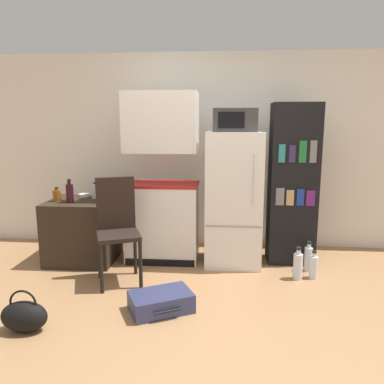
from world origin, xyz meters
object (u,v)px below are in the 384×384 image
bottle_milk_white (69,193)px  bottle_clear_short (95,192)px  bottle_wine_dark (70,193)px  suitcase_large_flat (161,302)px  water_bottle_back (313,267)px  handbag (24,316)px  refrigerator (233,199)px  microwave (235,120)px  bottle_amber_beer (57,195)px  kitchen_hutch (162,185)px  chair (117,221)px  water_bottle_front (298,266)px  bookshelf (293,184)px  side_table (83,230)px  bowl (84,195)px  water_bottle_middle (308,258)px

bottle_milk_white → bottle_clear_short: bearing=32.4°
bottle_wine_dark → suitcase_large_flat: size_ratio=0.43×
bottle_wine_dark → water_bottle_back: size_ratio=0.88×
suitcase_large_flat → handbag: (-0.98, -0.40, 0.04)m
refrigerator → handbag: bearing=-135.8°
bottle_milk_white → microwave: bearing=2.9°
bottle_amber_beer → water_bottle_back: bottle_amber_beer is taller
kitchen_hutch → refrigerator: (0.80, -0.05, -0.14)m
microwave → chair: (-1.16, -0.56, -0.98)m
bottle_milk_white → water_bottle_front: 2.58m
refrigerator → bottle_wine_dark: 1.79m
refrigerator → bookshelf: bookshelf is taller
side_table → bottle_amber_beer: 0.49m
bowl → chair: chair is taller
kitchen_hutch → bookshelf: 1.46m
water_bottle_back → bottle_wine_dark: bearing=175.6°
suitcase_large_flat → water_bottle_back: bearing=1.8°
suitcase_large_flat → water_bottle_middle: size_ratio=1.82×
water_bottle_middle → bottle_clear_short: bearing=174.0°
microwave → water_bottle_front: (0.65, -0.42, -1.45)m
kitchen_hutch → water_bottle_front: kitchen_hutch is taller
kitchen_hutch → bottle_clear_short: 0.79m
bottle_amber_beer → chair: 0.93m
bottle_clear_short → water_bottle_middle: 2.49m
bottle_clear_short → microwave: bearing=-2.2°
bottle_wine_dark → bottle_milk_white: bearing=115.8°
refrigerator → water_bottle_back: (0.82, -0.38, -0.61)m
bottle_clear_short → chair: (0.43, -0.62, -0.17)m
microwave → bottle_milk_white: 2.00m
bottle_wine_dark → handbag: (0.17, -1.38, -0.69)m
bookshelf → bowl: size_ratio=14.25×
bottle_milk_white → bowl: bottle_milk_white is taller
bottle_wine_dark → bookshelf: bearing=6.8°
bookshelf → chair: size_ratio=1.72×
bottle_amber_beer → bowl: bottle_amber_beer is taller
handbag → water_bottle_back: bearing=26.0°
bottle_wine_dark → handbag: bottle_wine_dark is taller
handbag → water_bottle_middle: size_ratio=1.09×
microwave → side_table: bearing=-178.3°
water_bottle_back → bottle_milk_white: bearing=173.7°
bottle_wine_dark → water_bottle_front: (2.43, -0.23, -0.67)m
suitcase_large_flat → bottle_wine_dark: bearing=112.6°
bookshelf → refrigerator: bearing=-170.9°
side_table → bowl: bearing=102.8°
bowl → water_bottle_front: (2.41, -0.57, -0.58)m
microwave → bottle_amber_beer: microwave is taller
water_bottle_back → handbag: bearing=-154.0°
side_table → water_bottle_middle: size_ratio=2.24×
side_table → handbag: (0.10, -1.52, -0.23)m
handbag → bowl: bearing=94.8°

